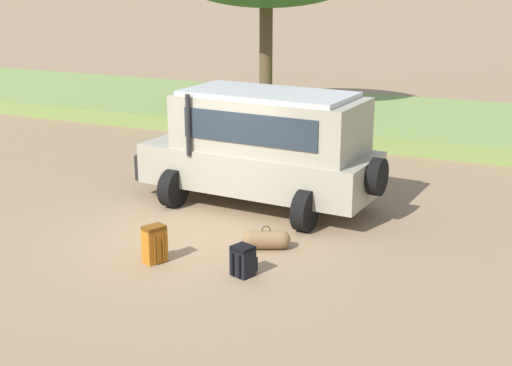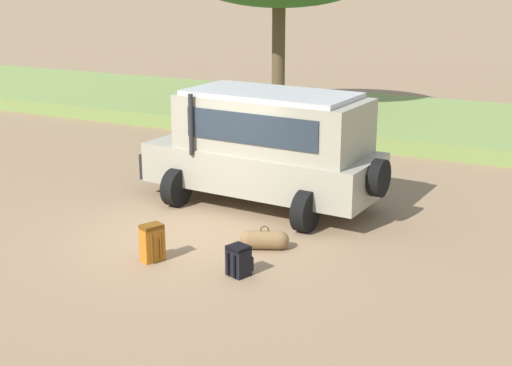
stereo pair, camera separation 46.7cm
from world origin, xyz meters
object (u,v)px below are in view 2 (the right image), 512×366
at_px(duffel_bag_low_black_case, 264,240).
at_px(safari_vehicle, 267,146).
at_px(backpack_beside_front_wheel, 239,261).
at_px(backpack_cluster_center, 152,243).

bearing_deg(duffel_bag_low_black_case, safari_vehicle, 114.95).
relative_size(backpack_beside_front_wheel, duffel_bag_low_black_case, 0.62).
bearing_deg(backpack_cluster_center, backpack_beside_front_wheel, 4.10).
distance_m(safari_vehicle, backpack_beside_front_wheel, 3.80).
distance_m(safari_vehicle, duffel_bag_low_black_case, 2.72).
bearing_deg(backpack_beside_front_wheel, backpack_cluster_center, -175.90).
distance_m(backpack_beside_front_wheel, duffel_bag_low_black_case, 1.23).
relative_size(backpack_beside_front_wheel, backpack_cluster_center, 0.79).
bearing_deg(duffel_bag_low_black_case, backpack_beside_front_wheel, -83.89).
xyz_separation_m(backpack_beside_front_wheel, backpack_cluster_center, (-1.62, -0.12, 0.07)).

